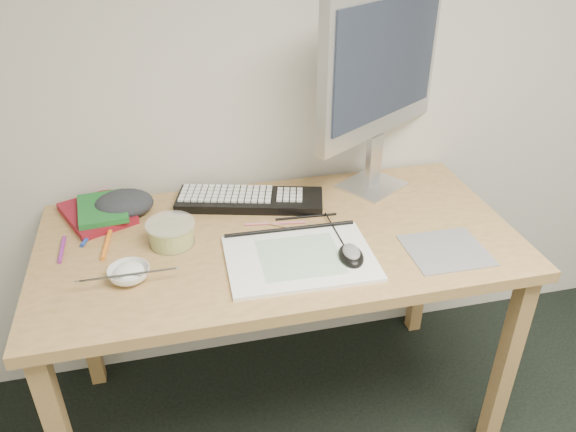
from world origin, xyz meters
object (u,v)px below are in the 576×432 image
at_px(keyboard, 250,200).
at_px(rice_bowl, 129,274).
at_px(desk, 279,258).
at_px(monitor, 382,68).
at_px(sketchpad, 300,258).

distance_m(keyboard, rice_bowl, 0.50).
height_order(desk, monitor, monitor).
bearing_deg(monitor, rice_bowl, 170.26).
height_order(keyboard, monitor, monitor).
bearing_deg(rice_bowl, desk, 15.18).
height_order(desk, keyboard, keyboard).
bearing_deg(keyboard, rice_bowl, -123.95).
bearing_deg(rice_bowl, keyboard, 40.78).
distance_m(sketchpad, rice_bowl, 0.46).
distance_m(desk, rice_bowl, 0.46).
relative_size(keyboard, rice_bowl, 4.29).
bearing_deg(desk, rice_bowl, -164.82).
xyz_separation_m(keyboard, monitor, (0.43, 0.02, 0.40)).
bearing_deg(keyboard, desk, -61.29).
bearing_deg(desk, keyboard, 103.44).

